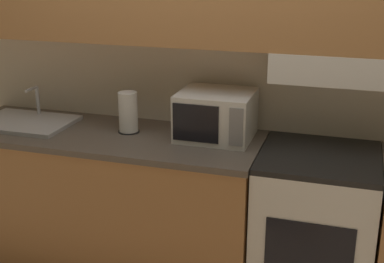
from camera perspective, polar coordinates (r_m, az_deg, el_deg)
name	(u,v)px	position (r m, az deg, el deg)	size (l,w,h in m)	color
ground_plane	(210,250)	(3.74, 1.96, -12.55)	(16.00, 16.00, 0.00)	brown
wall_back	(213,24)	(3.15, 2.20, 11.41)	(5.44, 0.38, 2.55)	silver
lower_counter_main	(108,200)	(3.43, -8.94, -7.21)	(1.90, 0.68, 0.90)	#B27A47
stove_range	(314,229)	(3.14, 12.86, -10.08)	(0.64, 0.65, 0.90)	white
microwave	(216,115)	(3.10, 2.59, 1.78)	(0.42, 0.38, 0.27)	white
sink_basin	(25,122)	(3.53, -17.36, 0.99)	(0.59, 0.42, 0.21)	#B7BABF
paper_towel_roll	(128,112)	(3.22, -6.82, 2.04)	(0.13, 0.13, 0.25)	black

